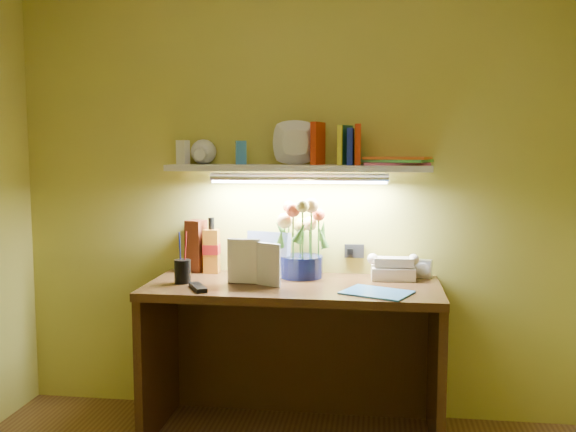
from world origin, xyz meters
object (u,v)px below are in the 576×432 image
(desk, at_px, (293,360))
(flower_bouquet, at_px, (301,240))
(whisky_bottle, at_px, (212,245))
(desk_clock, at_px, (422,269))
(telephone, at_px, (393,266))

(desk, xyz_separation_m, flower_bouquet, (0.02, 0.17, 0.56))
(desk, relative_size, flower_bouquet, 3.70)
(desk, height_order, whisky_bottle, whisky_bottle)
(desk_clock, xyz_separation_m, whisky_bottle, (-1.08, -0.02, 0.10))
(telephone, bearing_deg, whisky_bottle, 175.09)
(telephone, distance_m, whisky_bottle, 0.94)
(desk, height_order, flower_bouquet, flower_bouquet)
(desk, bearing_deg, flower_bouquet, 83.77)
(flower_bouquet, distance_m, whisky_bottle, 0.48)
(flower_bouquet, xyz_separation_m, whisky_bottle, (-0.48, 0.05, -0.04))
(desk_clock, distance_m, whisky_bottle, 1.09)
(desk, relative_size, whisky_bottle, 4.84)
(telephone, bearing_deg, desk_clock, 19.36)
(desk, xyz_separation_m, telephone, (0.48, 0.18, 0.44))
(flower_bouquet, xyz_separation_m, telephone, (0.46, 0.01, -0.13))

